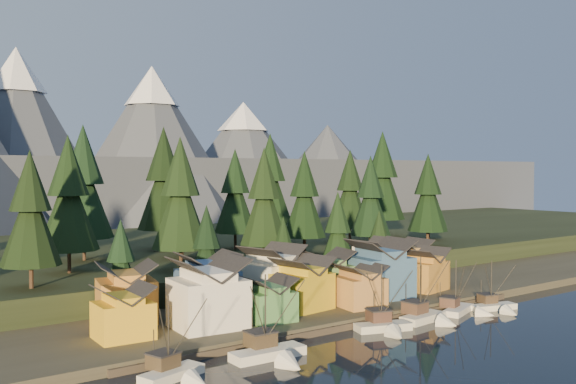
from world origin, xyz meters
TOP-DOWN VIEW (x-y plane):
  - ground at (0.00, 0.00)m, footprint 500.00×500.00m
  - shore_strip at (0.00, 40.00)m, footprint 400.00×50.00m
  - hillside at (0.00, 90.00)m, footprint 420.00×100.00m
  - dock at (0.00, 16.50)m, footprint 80.00×4.00m
  - mountain_ridge at (-4.20, 213.59)m, footprint 560.00×190.00m
  - boat_0 at (-33.64, 8.97)m, footprint 9.01×9.62m
  - boat_1 at (-19.72, 8.67)m, footprint 10.88×11.79m
  - boat_3 at (3.01, 10.26)m, footprint 9.58×10.16m
  - boat_4 at (13.13, 10.49)m, footprint 9.47×10.12m
  - boat_5 at (23.17, 11.03)m, footprint 9.32×9.77m
  - boat_6 at (29.84, 9.08)m, footprint 9.36×9.77m
  - house_front_0 at (-33.54, 25.66)m, footprint 7.93×7.54m
  - house_front_1 at (-20.74, 24.08)m, footprint 11.06×10.69m
  - house_front_2 at (-10.84, 22.23)m, footprint 7.72×7.77m
  - house_front_3 at (-1.48, 25.78)m, footprint 9.79×9.45m
  - house_front_4 at (7.73, 21.33)m, footprint 8.29×8.77m
  - house_front_5 at (16.29, 24.88)m, footprint 11.53×10.74m
  - house_front_6 at (28.60, 25.19)m, footprint 9.58×9.22m
  - house_back_0 at (-29.38, 34.59)m, footprint 10.20×9.95m
  - house_back_1 at (-16.27, 32.15)m, footprint 10.18×10.27m
  - house_back_2 at (-2.39, 33.34)m, footprint 11.43×10.84m
  - house_back_3 at (7.66, 30.31)m, footprint 10.33×9.60m
  - house_back_4 at (21.40, 31.33)m, footprint 9.96×9.62m
  - house_back_5 at (31.21, 32.08)m, footprint 8.83×8.92m
  - tree_hill_2 at (-40.00, 48.00)m, footprint 9.70×9.70m
  - tree_hill_3 at (-30.00, 60.00)m, footprint 11.11×11.11m
  - tree_hill_4 at (-22.00, 75.00)m, footprint 12.45×12.45m
  - tree_hill_5 at (-12.00, 50.00)m, footprint 11.02×11.02m
  - tree_hill_6 at (-4.00, 65.00)m, footprint 10.54×10.54m
  - tree_hill_7 at (6.00, 48.00)m, footprint 10.27×10.27m
  - tree_hill_8 at (14.00, 72.00)m, footprint 10.50×10.50m
  - tree_hill_9 at (22.00, 55.00)m, footprint 10.14×10.14m
  - tree_hill_10 at (30.00, 80.00)m, footprint 12.49×12.49m
  - tree_hill_11 at (38.00, 50.00)m, footprint 9.75×9.75m
  - tree_hill_12 at (46.00, 66.00)m, footprint 10.60×10.60m
  - tree_hill_13 at (56.00, 48.00)m, footprint 10.05×10.05m
  - tree_hill_14 at (64.00, 72.00)m, footprint 13.08×13.08m
  - tree_hill_15 at (0.00, 82.00)m, footprint 12.77×12.77m
  - tree_hill_17 at (68.00, 58.00)m, footprint 9.73×9.73m
  - tree_shore_0 at (-28.00, 40.00)m, footprint 6.76×6.76m
  - tree_shore_1 at (-12.00, 40.00)m, footprint 7.54×7.54m
  - tree_shore_2 at (5.00, 40.00)m, footprint 6.34×6.34m
  - tree_shore_3 at (19.00, 40.00)m, footprint 8.30×8.30m
  - tree_shore_4 at (31.00, 40.00)m, footprint 6.45×6.45m

SIDE VIEW (x-z plane):
  - ground at x=0.00m, z-range 0.00..0.00m
  - dock at x=0.00m, z-range 0.00..1.00m
  - shore_strip at x=0.00m, z-range 0.00..1.50m
  - boat_6 at x=29.84m, z-range -3.11..6.72m
  - boat_5 at x=23.17m, z-range -3.23..7.22m
  - boat_0 at x=-33.64m, z-range -3.35..7.92m
  - boat_3 at x=3.01m, z-range -3.47..8.04m
  - boat_1 at x=-19.72m, z-range -3.88..8.64m
  - boat_4 at x=13.13m, z-range -3.60..8.50m
  - hillside at x=0.00m, z-range 0.00..6.00m
  - house_front_2 at x=-10.84m, z-range 1.68..8.58m
  - house_front_4 at x=7.73m, z-range 1.69..9.07m
  - house_front_0 at x=-33.54m, z-range 1.69..9.23m
  - house_front_6 at x=28.60m, z-range 1.71..9.99m
  - house_front_3 at x=-1.48m, z-range 1.72..10.58m
  - house_back_3 at x=7.66m, z-range 1.73..10.68m
  - house_back_5 at x=31.21m, z-range 1.73..10.96m
  - house_back_0 at x=-29.38m, z-range 1.73..11.05m
  - house_back_4 at x=21.40m, z-range 1.75..11.79m
  - house_back_1 at x=-16.27m, z-range 1.75..11.82m
  - house_back_2 at x=-2.39m, z-range 1.76..12.01m
  - house_front_1 at x=-20.74m, z-range 1.77..12.31m
  - house_front_5 at x=16.29m, z-range 1.77..12.59m
  - tree_shore_2 at x=5.00m, z-range 2.18..16.95m
  - tree_shore_4 at x=31.00m, z-range 2.19..17.20m
  - tree_shore_0 at x=-28.00m, z-range 2.22..17.98m
  - tree_shore_1 at x=-12.00m, z-range 2.31..19.87m
  - tree_shore_3 at x=19.00m, z-range 2.40..21.73m
  - tree_hill_2 at x=-40.00m, z-range 7.05..29.64m
  - tree_hill_17 at x=68.00m, z-range 7.06..29.73m
  - tree_hill_11 at x=38.00m, z-range 7.06..29.78m
  - tree_hill_13 at x=56.00m, z-range 7.09..30.50m
  - tree_hill_9 at x=22.00m, z-range 7.10..30.72m
  - tree_hill_7 at x=6.00m, z-range 7.11..31.03m
  - tree_hill_8 at x=14.00m, z-range 7.14..31.60m
  - tree_hill_6 at x=-4.00m, z-range 7.14..31.70m
  - tree_hill_12 at x=46.00m, z-range 7.15..31.84m
  - tree_hill_5 at x=-12.00m, z-range 7.20..32.87m
  - tree_hill_3 at x=-30.00m, z-range 7.21..33.09m
  - tree_hill_4 at x=-22.00m, z-range 7.36..36.36m
  - tree_hill_10 at x=30.00m, z-range 7.36..36.45m
  - tree_hill_15 at x=0.00m, z-range 7.39..37.13m
  - tree_hill_14 at x=64.00m, z-range 7.43..37.90m
  - mountain_ridge at x=-4.20m, z-range -18.94..71.06m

